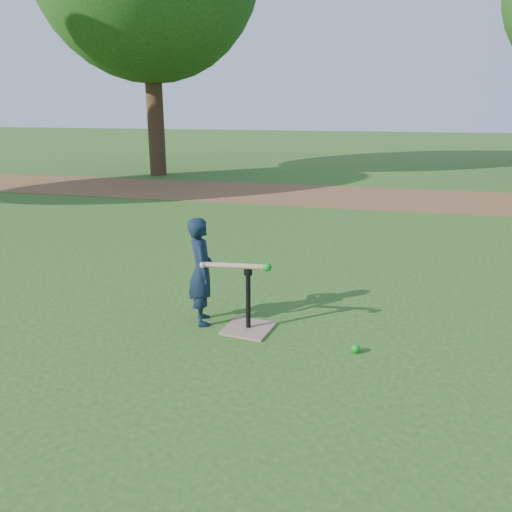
# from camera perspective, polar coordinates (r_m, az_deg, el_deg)

# --- Properties ---
(ground) EXTENTS (80.00, 80.00, 0.00)m
(ground) POSITION_cam_1_polar(r_m,az_deg,el_deg) (4.90, 3.77, -8.13)
(ground) COLOR #285116
(ground) RESTS_ON ground
(dirt_strip) EXTENTS (24.00, 3.00, 0.01)m
(dirt_strip) POSITION_cam_1_polar(r_m,az_deg,el_deg) (12.08, 10.39, 6.71)
(dirt_strip) COLOR brown
(dirt_strip) RESTS_ON ground
(child) EXTENTS (0.39, 0.46, 1.06)m
(child) POSITION_cam_1_polar(r_m,az_deg,el_deg) (4.84, -6.25, -1.76)
(child) COLOR black
(child) RESTS_ON ground
(wiffle_ball_ground) EXTENTS (0.08, 0.08, 0.08)m
(wiffle_ball_ground) POSITION_cam_1_polar(r_m,az_deg,el_deg) (4.49, 11.33, -10.33)
(wiffle_ball_ground) COLOR #0C891C
(wiffle_ball_ground) RESTS_ON ground
(batting_tee) EXTENTS (0.49, 0.49, 0.61)m
(batting_tee) POSITION_cam_1_polar(r_m,az_deg,el_deg) (4.80, -0.89, -7.19)
(batting_tee) COLOR #90735B
(batting_tee) RESTS_ON ground
(swing_action) EXTENTS (0.69, 0.13, 0.09)m
(swing_action) POSITION_cam_1_polar(r_m,az_deg,el_deg) (4.61, -2.04, -1.16)
(swing_action) COLOR tan
(swing_action) RESTS_ON ground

